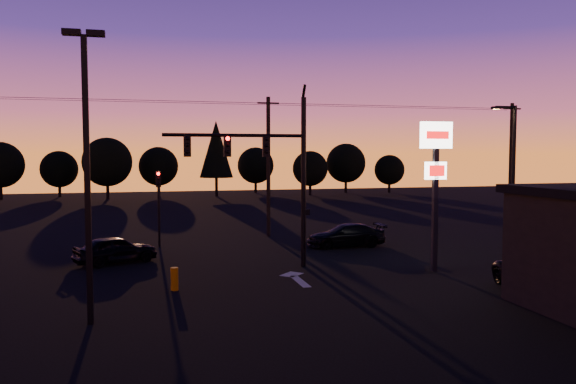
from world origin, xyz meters
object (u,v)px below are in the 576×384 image
object	(u,v)px
car_left	(116,249)
bollard	(174,279)
streetlight	(512,171)
suv_parked	(544,276)
traffic_signal_mast	(270,163)
car_right	(346,235)
parking_lot_light	(87,157)
pylon_sign	(436,164)
secondary_signal	(159,197)

from	to	relation	value
car_left	bollard	bearing A→B (deg)	178.24
streetlight	suv_parked	xyz separation A→B (m)	(-4.77, -8.63, -3.79)
traffic_signal_mast	car_right	bearing A→B (deg)	41.45
bollard	car_right	distance (m)	13.03
parking_lot_light	suv_parked	world-z (taller)	parking_lot_light
streetlight	car_right	world-z (taller)	streetlight
streetlight	car_right	bearing A→B (deg)	158.03
pylon_sign	suv_parked	distance (m)	6.66
secondary_signal	car_left	xyz separation A→B (m)	(-2.20, -4.42, -2.19)
streetlight	car_right	distance (m)	9.85
parking_lot_light	car_right	distance (m)	18.20
parking_lot_light	pylon_sign	bearing A→B (deg)	17.23
bollard	car_left	size ratio (longest dim) A/B	0.23
parking_lot_light	suv_parked	size ratio (longest dim) A/B	2.02
pylon_sign	secondary_signal	bearing A→B (deg)	140.23
pylon_sign	suv_parked	xyz separation A→B (m)	(2.14, -4.63, -4.29)
parking_lot_light	bollard	xyz separation A→B (m)	(2.80, 3.76, -4.82)
pylon_sign	traffic_signal_mast	bearing A→B (deg)	160.64
traffic_signal_mast	suv_parked	xyz separation A→B (m)	(9.24, -7.12, -4.31)
traffic_signal_mast	car_left	xyz separation A→B (m)	(-7.10, 3.07, -4.26)
car_left	secondary_signal	bearing A→B (deg)	-49.92
parking_lot_light	bollard	distance (m)	6.72
traffic_signal_mast	streetlight	bearing A→B (deg)	6.14
car_left	suv_parked	size ratio (longest dim) A/B	0.88
pylon_sign	bollard	xyz separation A→B (m)	(-11.70, -0.74, -4.46)
secondary_signal	car_right	world-z (taller)	secondary_signal
parking_lot_light	car_right	size ratio (longest dim) A/B	2.02
streetlight	suv_parked	size ratio (longest dim) A/B	1.77
pylon_sign	streetlight	bearing A→B (deg)	30.08
secondary_signal	car_right	size ratio (longest dim) A/B	0.96
car_right	suv_parked	distance (m)	12.58
suv_parked	secondary_signal	bearing A→B (deg)	138.28
secondary_signal	suv_parked	xyz separation A→B (m)	(14.14, -14.61, -2.23)
secondary_signal	car_left	distance (m)	5.40
secondary_signal	streetlight	size ratio (longest dim) A/B	0.54
car_right	bollard	bearing A→B (deg)	-49.76
bollard	parking_lot_light	bearing A→B (deg)	-126.69
secondary_signal	parking_lot_light	world-z (taller)	parking_lot_light
traffic_signal_mast	secondary_signal	world-z (taller)	traffic_signal_mast
traffic_signal_mast	suv_parked	distance (m)	12.44
streetlight	car_right	size ratio (longest dim) A/B	1.77
car_left	car_right	world-z (taller)	car_left
bollard	traffic_signal_mast	bearing A→B (deg)	35.10
streetlight	car_left	bearing A→B (deg)	175.75
bollard	car_left	bearing A→B (deg)	111.65
parking_lot_light	car_right	bearing A→B (deg)	42.56
parking_lot_light	car_right	world-z (taller)	parking_lot_light
suv_parked	traffic_signal_mast	bearing A→B (deg)	146.60
pylon_sign	streetlight	world-z (taller)	streetlight
traffic_signal_mast	pylon_sign	xyz separation A→B (m)	(7.10, -2.49, -0.02)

